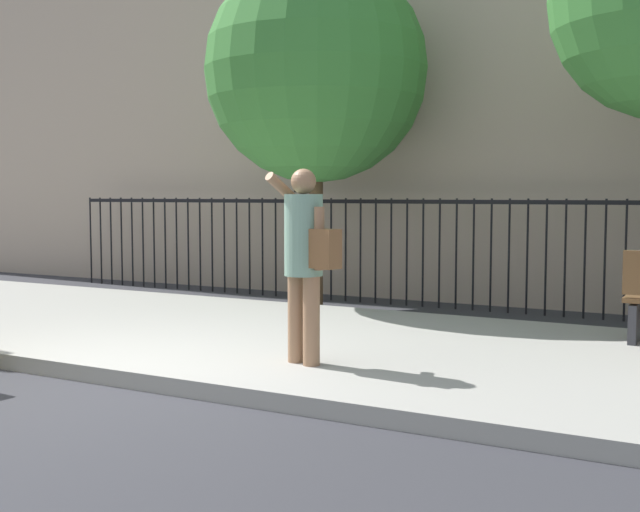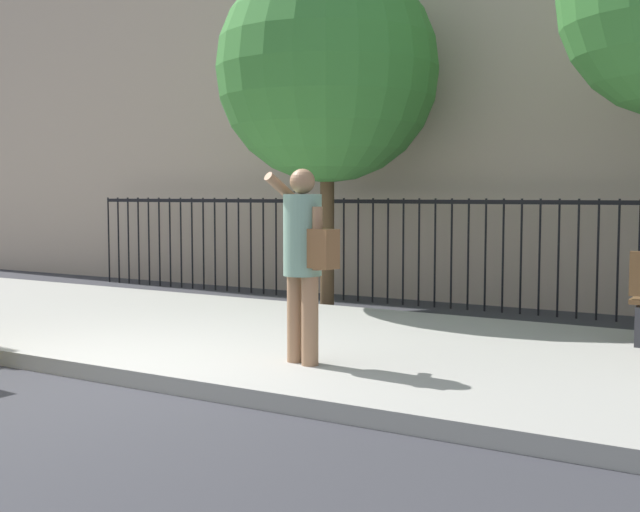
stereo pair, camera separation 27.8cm
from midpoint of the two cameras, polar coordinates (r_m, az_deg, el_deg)
ground_plane at (r=7.29m, az=-14.26°, el=-8.82°), size 60.00×60.00×0.00m
sidewalk at (r=8.92m, az=-4.12°, el=-5.78°), size 28.00×4.40×0.15m
iron_fence at (r=12.01m, az=6.09°, el=1.37°), size 12.03×0.04×1.60m
pedestrian_on_phone at (r=7.00m, az=0.01°, el=0.36°), size 0.71×0.52×1.73m
street_tree_mid at (r=11.59m, az=1.23°, el=13.09°), size 3.17×3.17×4.99m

